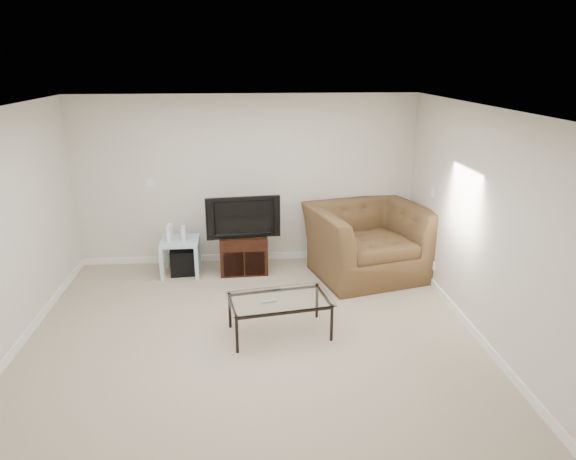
{
  "coord_description": "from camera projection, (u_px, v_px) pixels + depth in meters",
  "views": [
    {
      "loc": [
        -0.03,
        -4.93,
        2.95
      ],
      "look_at": [
        0.5,
        1.2,
        0.9
      ],
      "focal_mm": 32.0,
      "sensor_mm": 36.0,
      "label": 1
    }
  ],
  "objects": [
    {
      "name": "game_case",
      "position": [
        184.0,
        233.0,
        7.25
      ],
      "size": [
        0.06,
        0.15,
        0.2
      ],
      "primitive_type": "cube",
      "rotation": [
        0.0,
        0.0,
        0.06
      ],
      "color": "silver",
      "rests_on": "side_table"
    },
    {
      "name": "subwoofer",
      "position": [
        184.0,
        261.0,
        7.42
      ],
      "size": [
        0.4,
        0.4,
        0.37
      ],
      "primitive_type": "cube",
      "rotation": [
        0.0,
        0.0,
        0.09
      ],
      "color": "black",
      "rests_on": "floor"
    },
    {
      "name": "dvd_player",
      "position": [
        243.0,
        242.0,
        7.35
      ],
      "size": [
        0.42,
        0.3,
        0.06
      ],
      "primitive_type": "cube",
      "rotation": [
        0.0,
        0.0,
        0.04
      ],
      "color": "black",
      "rests_on": "tv_stand"
    },
    {
      "name": "coffee_table",
      "position": [
        280.0,
        316.0,
        5.74
      ],
      "size": [
        1.21,
        0.8,
        0.44
      ],
      "primitive_type": null,
      "rotation": [
        0.0,
        0.0,
        0.15
      ],
      "color": "black",
      "rests_on": "floor"
    },
    {
      "name": "side_table",
      "position": [
        181.0,
        257.0,
        7.37
      ],
      "size": [
        0.54,
        0.54,
        0.51
      ],
      "primitive_type": null,
      "rotation": [
        0.0,
        0.0,
        0.01
      ],
      "color": "silver",
      "rests_on": "floor"
    },
    {
      "name": "floor",
      "position": [
        252.0,
        344.0,
        5.6
      ],
      "size": [
        5.0,
        5.0,
        0.0
      ],
      "primitive_type": "plane",
      "color": "tan",
      "rests_on": "ground"
    },
    {
      "name": "recliner",
      "position": [
        368.0,
        230.0,
        7.22
      ],
      "size": [
        1.73,
        1.34,
        1.34
      ],
      "primitive_type": "imported",
      "rotation": [
        0.0,
        0.0,
        0.25
      ],
      "color": "#4B2F22",
      "rests_on": "floor"
    },
    {
      "name": "wall_right",
      "position": [
        486.0,
        229.0,
        5.41
      ],
      "size": [
        0.02,
        5.0,
        2.5
      ],
      "primitive_type": "cube",
      "color": "silver",
      "rests_on": "ground"
    },
    {
      "name": "tv_stand",
      "position": [
        243.0,
        253.0,
        7.44
      ],
      "size": [
        0.69,
        0.49,
        0.56
      ],
      "primitive_type": null,
      "rotation": [
        0.0,
        0.0,
        0.04
      ],
      "color": "black",
      "rests_on": "floor"
    },
    {
      "name": "game_console",
      "position": [
        170.0,
        233.0,
        7.22
      ],
      "size": [
        0.07,
        0.18,
        0.24
      ],
      "primitive_type": "cube",
      "rotation": [
        0.0,
        0.0,
        -0.09
      ],
      "color": "white",
      "rests_on": "side_table"
    },
    {
      "name": "plate_right_switch",
      "position": [
        432.0,
        192.0,
        6.92
      ],
      "size": [
        0.02,
        0.09,
        0.13
      ],
      "primitive_type": "cube",
      "color": "white",
      "rests_on": "wall_right"
    },
    {
      "name": "remote",
      "position": [
        268.0,
        301.0,
        5.58
      ],
      "size": [
        0.18,
        0.09,
        0.02
      ],
      "primitive_type": "cube",
      "rotation": [
        0.0,
        0.0,
        0.24
      ],
      "color": "#B2B2B7",
      "rests_on": "coffee_table"
    },
    {
      "name": "television",
      "position": [
        242.0,
        215.0,
        7.23
      ],
      "size": [
        0.98,
        0.29,
        0.6
      ],
      "primitive_type": "imported",
      "rotation": [
        0.0,
        0.0,
        0.1
      ],
      "color": "black",
      "rests_on": "tv_stand"
    },
    {
      "name": "plate_back",
      "position": [
        150.0,
        183.0,
        7.44
      ],
      "size": [
        0.12,
        0.02,
        0.12
      ],
      "primitive_type": "cube",
      "color": "white",
      "rests_on": "wall_back"
    },
    {
      "name": "plate_right_outlet",
      "position": [
        434.0,
        266.0,
        6.94
      ],
      "size": [
        0.02,
        0.08,
        0.12
      ],
      "primitive_type": "cube",
      "color": "white",
      "rests_on": "wall_right"
    },
    {
      "name": "wall_back",
      "position": [
        247.0,
        181.0,
        7.57
      ],
      "size": [
        5.0,
        0.02,
        2.5
      ],
      "primitive_type": "cube",
      "color": "silver",
      "rests_on": "ground"
    },
    {
      "name": "ceiling",
      "position": [
        246.0,
        110.0,
        4.81
      ],
      "size": [
        5.0,
        5.0,
        0.0
      ],
      "primitive_type": "plane",
      "color": "white",
      "rests_on": "ground"
    }
  ]
}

